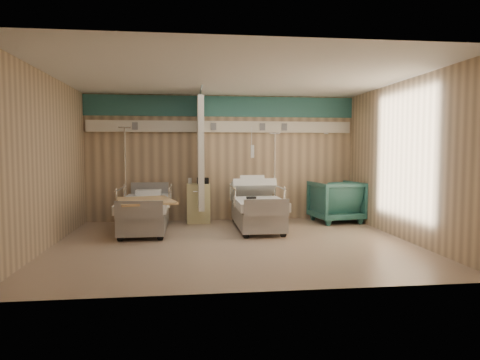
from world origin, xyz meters
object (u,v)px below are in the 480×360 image
at_px(iv_stand_left, 126,205).
at_px(visitor_armchair, 336,201).
at_px(bed_right, 257,213).
at_px(iv_stand_right, 274,204).
at_px(bed_left, 145,215).
at_px(bedside_cabinet, 198,203).

bearing_deg(iv_stand_left, visitor_armchair, -2.55).
xyz_separation_m(bed_right, iv_stand_right, (0.50, 0.70, 0.08)).
xyz_separation_m(bed_left, iv_stand_right, (2.70, 0.70, 0.08)).
height_order(bed_left, iv_stand_right, iv_stand_right).
bearing_deg(visitor_armchair, bed_right, 10.19).
bearing_deg(bedside_cabinet, bed_right, -38.05).
bearing_deg(iv_stand_left, bed_right, -16.65).
bearing_deg(iv_stand_right, bed_right, -125.42).
xyz_separation_m(visitor_armchair, iv_stand_left, (-4.53, 0.20, -0.03)).
bearing_deg(bed_left, visitor_armchair, 8.43).
xyz_separation_m(bed_left, visitor_armchair, (4.05, 0.60, 0.14)).
xyz_separation_m(bedside_cabinet, visitor_armchair, (3.00, -0.30, 0.03)).
height_order(visitor_armchair, iv_stand_right, iv_stand_right).
relative_size(bedside_cabinet, visitor_armchair, 0.85).
relative_size(bed_left, bedside_cabinet, 2.54).
height_order(iv_stand_right, iv_stand_left, iv_stand_left).
bearing_deg(bed_left, iv_stand_right, 14.59).
relative_size(bedside_cabinet, iv_stand_right, 0.44).
relative_size(bed_right, visitor_armchair, 2.15).
bearing_deg(iv_stand_left, bedside_cabinet, 3.69).
bearing_deg(bedside_cabinet, iv_stand_left, -176.31).
bearing_deg(bed_right, visitor_armchair, 17.97).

